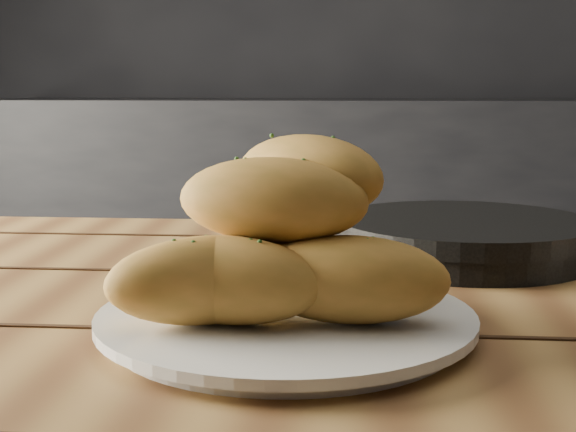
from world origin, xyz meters
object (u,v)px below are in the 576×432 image
object	(u,v)px
table	(339,405)
skillet	(466,238)
plate	(286,322)
bread_rolls	(274,245)

from	to	relation	value
table	skillet	size ratio (longest dim) A/B	3.67
plate	bread_rolls	bearing A→B (deg)	-159.17
table	plate	bearing A→B (deg)	-111.52
table	skillet	world-z (taller)	skillet
plate	skillet	world-z (taller)	skillet
table	bread_rolls	world-z (taller)	bread_rolls
plate	skillet	xyz separation A→B (m)	(0.18, 0.30, 0.01)
bread_rolls	skillet	world-z (taller)	bread_rolls
table	plate	world-z (taller)	plate
plate	skillet	size ratio (longest dim) A/B	0.73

